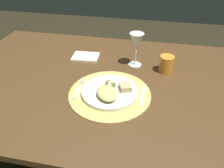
# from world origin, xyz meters

# --- Properties ---
(ground_plane) EXTENTS (6.00, 6.00, 0.00)m
(ground_plane) POSITION_xyz_m (0.00, 0.00, 0.00)
(ground_plane) COLOR black
(dining_table) EXTENTS (1.48, 0.97, 0.72)m
(dining_table) POSITION_xyz_m (0.00, 0.00, 0.60)
(dining_table) COLOR #4D331B
(dining_table) RESTS_ON ground
(placemat) EXTENTS (0.36, 0.36, 0.01)m
(placemat) POSITION_xyz_m (0.08, -0.10, 0.72)
(placemat) COLOR tan
(placemat) RESTS_ON dining_table
(dinner_plate) EXTENTS (0.25, 0.25, 0.02)m
(dinner_plate) POSITION_xyz_m (0.08, -0.10, 0.73)
(dinner_plate) COLOR silver
(dinner_plate) RESTS_ON placemat
(pasta_serving) EXTENTS (0.13, 0.14, 0.03)m
(pasta_serving) POSITION_xyz_m (0.08, -0.15, 0.76)
(pasta_serving) COLOR #D3C96D
(pasta_serving) RESTS_ON dinner_plate
(salad_greens) EXTENTS (0.07, 0.08, 0.03)m
(salad_greens) POSITION_xyz_m (0.07, -0.07, 0.75)
(salad_greens) COLOR #2B642E
(salad_greens) RESTS_ON dinner_plate
(bread_piece) EXTENTS (0.06, 0.06, 0.02)m
(bread_piece) POSITION_xyz_m (0.14, -0.09, 0.76)
(bread_piece) COLOR tan
(bread_piece) RESTS_ON dinner_plate
(fork) EXTENTS (0.02, 0.16, 0.00)m
(fork) POSITION_xyz_m (-0.06, -0.10, 0.73)
(fork) COLOR silver
(fork) RESTS_ON placemat
(spoon) EXTENTS (0.02, 0.13, 0.01)m
(spoon) POSITION_xyz_m (0.22, -0.08, 0.73)
(spoon) COLOR silver
(spoon) RESTS_ON placemat
(napkin) EXTENTS (0.15, 0.11, 0.01)m
(napkin) POSITION_xyz_m (-0.12, 0.19, 0.73)
(napkin) COLOR white
(napkin) RESTS_ON dining_table
(wine_glass) EXTENTS (0.07, 0.07, 0.18)m
(wine_glass) POSITION_xyz_m (0.16, 0.17, 0.85)
(wine_glass) COLOR silver
(wine_glass) RESTS_ON dining_table
(amber_tumbler) EXTENTS (0.07, 0.07, 0.09)m
(amber_tumbler) POSITION_xyz_m (0.32, 0.14, 0.76)
(amber_tumbler) COLOR orange
(amber_tumbler) RESTS_ON dining_table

